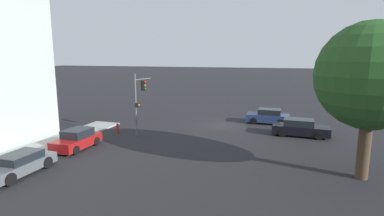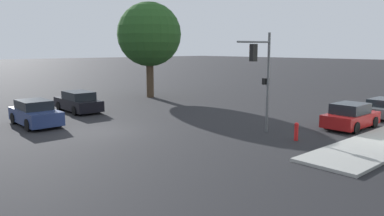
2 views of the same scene
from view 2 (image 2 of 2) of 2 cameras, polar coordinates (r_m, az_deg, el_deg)
ground_plane at (r=21.32m, az=-13.12°, el=-3.51°), size 300.00×300.00×0.00m
street_tree at (r=35.27m, az=-6.53°, el=11.04°), size 5.87×5.87×8.77m
traffic_signal at (r=20.29m, az=10.42°, el=6.02°), size 0.57×2.32×5.39m
crossing_car_0 at (r=24.19m, az=-22.79°, el=-0.77°), size 4.28×2.00×1.51m
crossing_car_1 at (r=28.48m, az=-16.96°, el=0.89°), size 4.76×2.07×1.47m
parked_car_0 at (r=23.33m, az=23.01°, el=-1.21°), size 1.91×3.85×1.46m
fire_hydrant at (r=19.39m, az=15.61°, el=-3.38°), size 0.22×0.22×0.92m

